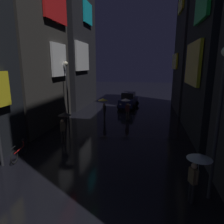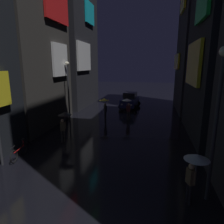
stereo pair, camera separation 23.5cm
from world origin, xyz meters
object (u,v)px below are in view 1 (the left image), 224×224
Objects in this scene: streetlamp_left_far at (67,85)px; pedestrian_foreground_right_yellow at (104,103)px; pedestrian_midstreet_centre_clear at (126,103)px; car_distant at (128,100)px; pedestrian_far_right_clear at (197,165)px; streetlamp_right_near at (220,110)px; pedestrian_foreground_left_black at (64,119)px; bicycle_parked_at_storefront at (19,152)px.

pedestrian_foreground_right_yellow is at bearing 14.79° from streetlamp_left_far.
pedestrian_midstreet_centre_clear is 0.50× the size of car_distant.
car_distant is at bearing 55.07° from streetlamp_left_far.
car_distant is 0.77× the size of streetlamp_left_far.
pedestrian_far_right_clear is at bearing -75.91° from car_distant.
streetlamp_right_near is at bearing -44.24° from streetlamp_left_far.
pedestrian_foreground_left_black and pedestrian_foreground_right_yellow have the same top height.
bicycle_parked_at_storefront is (-4.97, -9.31, -1.28)m from pedestrian_midstreet_centre_clear.
pedestrian_foreground_left_black is 7.36m from pedestrian_midstreet_centre_clear.
streetlamp_right_near is at bearing -67.19° from pedestrian_midstreet_centre_clear.
pedestrian_far_right_clear is at bearing -71.08° from pedestrian_midstreet_centre_clear.
pedestrian_foreground_left_black is 0.36× the size of streetlamp_right_near.
streetlamp_right_near is (10.00, -9.74, 0.17)m from streetlamp_left_far.
pedestrian_midstreet_centre_clear is at bearing 108.92° from pedestrian_far_right_clear.
pedestrian_foreground_right_yellow is at bearing 118.72° from pedestrian_far_right_clear.
bicycle_parked_at_storefront is at bearing 166.12° from pedestrian_far_right_clear.
streetlamp_left_far is (-3.24, -0.85, 1.78)m from pedestrian_foreground_right_yellow.
streetlamp_left_far is (-9.32, 10.25, 1.78)m from pedestrian_far_right_clear.
streetlamp_right_near is at bearing -73.35° from car_distant.
streetlamp_right_near is (9.60, -1.69, 3.23)m from bicycle_parked_at_storefront.
pedestrian_midstreet_centre_clear is 1.00× the size of pedestrian_far_right_clear.
pedestrian_foreground_right_yellow is 0.36× the size of streetlamp_right_near.
bicycle_parked_at_storefront is (-8.92, 2.20, -1.28)m from pedestrian_far_right_clear.
car_distant is (3.05, 12.34, -0.74)m from pedestrian_foreground_left_black.
bicycle_parked_at_storefront is 10.27m from streetlamp_right_near.
pedestrian_midstreet_centre_clear is 5.80m from streetlamp_left_far.
pedestrian_far_right_clear is at bearing -61.28° from pedestrian_foreground_right_yellow.
pedestrian_foreground_left_black reaches higher than car_distant.
streetlamp_left_far is at bearing -165.21° from pedestrian_foreground_right_yellow.
pedestrian_midstreet_centre_clear and pedestrian_foreground_right_yellow have the same top height.
pedestrian_midstreet_centre_clear is 12.17m from pedestrian_far_right_clear.
bicycle_parked_at_storefront is 0.31× the size of streetlamp_right_near.
bicycle_parked_at_storefront is 0.33× the size of streetlamp_left_far.
streetlamp_left_far reaches higher than pedestrian_midstreet_centre_clear.
pedestrian_midstreet_centre_clear is at bearing 11.01° from pedestrian_foreground_right_yellow.
pedestrian_foreground_left_black is 8.94m from pedestrian_far_right_clear.
bicycle_parked_at_storefront is at bearing -106.77° from car_distant.
bicycle_parked_at_storefront is at bearing -118.11° from pedestrian_midstreet_centre_clear.
streetlamp_right_near reaches higher than car_distant.
pedestrian_midstreet_centre_clear and pedestrian_far_right_clear have the same top height.
pedestrian_far_right_clear is 17.91m from car_distant.
streetlamp_left_far is (-1.92, 5.23, 1.78)m from pedestrian_foreground_left_black.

